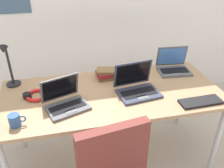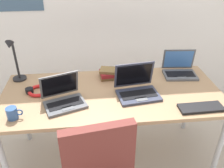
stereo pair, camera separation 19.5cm
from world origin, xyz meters
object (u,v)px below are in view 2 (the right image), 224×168
(desk_lamp, at_px, (15,61))
(headphones, at_px, (39,90))
(laptop_center, at_px, (180,70))
(book_stack, at_px, (110,73))
(computer_mouse, at_px, (144,74))
(laptop_front_left, at_px, (137,89))
(cell_phone, at_px, (66,82))
(coffee_mug, at_px, (12,113))
(laptop_back_left, at_px, (64,98))
(external_keyboard, at_px, (201,108))

(desk_lamp, distance_m, headphones, 0.34)
(laptop_center, xyz_separation_m, book_stack, (-0.65, 0.01, -0.00))
(desk_lamp, relative_size, computer_mouse, 4.17)
(laptop_front_left, height_order, cell_phone, laptop_front_left)
(laptop_center, xyz_separation_m, headphones, (-1.25, -0.18, -0.03))
(cell_phone, bearing_deg, headphones, -112.43)
(headphones, height_order, coffee_mug, coffee_mug)
(headphones, distance_m, book_stack, 0.63)
(laptop_back_left, relative_size, headphones, 1.70)
(desk_lamp, height_order, laptop_center, desk_lamp)
(laptop_center, distance_m, coffee_mug, 1.47)
(laptop_center, bearing_deg, cell_phone, -177.27)
(computer_mouse, distance_m, headphones, 0.94)
(laptop_back_left, bearing_deg, computer_mouse, 27.22)
(book_stack, relative_size, coffee_mug, 1.73)
(laptop_front_left, xyz_separation_m, cell_phone, (-0.59, 0.24, -0.04))
(book_stack, bearing_deg, computer_mouse, -1.62)
(desk_lamp, distance_m, computer_mouse, 1.14)
(laptop_center, relative_size, external_keyboard, 0.94)
(laptop_center, relative_size, headphones, 1.45)
(laptop_center, bearing_deg, laptop_back_left, -160.70)
(book_stack, bearing_deg, laptop_center, -0.81)
(laptop_front_left, xyz_separation_m, coffee_mug, (-0.92, -0.22, -0.00))
(computer_mouse, bearing_deg, desk_lamp, -176.72)
(computer_mouse, bearing_deg, cell_phone, -171.28)
(laptop_front_left, relative_size, external_keyboard, 1.09)
(external_keyboard, bearing_deg, cell_phone, 152.76)
(laptop_center, relative_size, book_stack, 1.58)
(computer_mouse, xyz_separation_m, book_stack, (-0.32, 0.01, 0.02))
(laptop_front_left, height_order, laptop_center, laptop_front_left)
(laptop_front_left, relative_size, headphones, 1.67)
(book_stack, bearing_deg, laptop_back_left, -136.24)
(coffee_mug, bearing_deg, desk_lamp, 98.26)
(desk_lamp, distance_m, book_stack, 0.82)
(desk_lamp, bearing_deg, coffee_mug, -81.74)
(desk_lamp, xyz_separation_m, book_stack, (0.81, -0.02, -0.16))
(laptop_back_left, bearing_deg, cell_phone, 91.12)
(laptop_front_left, xyz_separation_m, external_keyboard, (0.43, -0.25, -0.04))
(laptop_back_left, xyz_separation_m, headphones, (-0.21, 0.18, -0.03))
(laptop_front_left, xyz_separation_m, book_stack, (-0.19, 0.30, -0.01))
(computer_mouse, bearing_deg, headphones, -164.31)
(desk_lamp, bearing_deg, book_stack, -1.36)
(laptop_front_left, bearing_deg, desk_lamp, 162.27)
(book_stack, bearing_deg, desk_lamp, 178.64)
(computer_mouse, xyz_separation_m, cell_phone, (-0.71, -0.05, -0.01))
(desk_lamp, height_order, headphones, desk_lamp)
(laptop_front_left, height_order, headphones, laptop_front_left)
(laptop_front_left, distance_m, external_keyboard, 0.50)
(headphones, bearing_deg, laptop_back_left, -40.74)
(laptop_front_left, height_order, external_keyboard, laptop_front_left)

